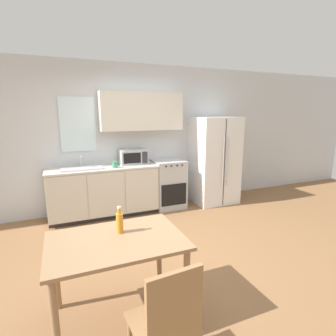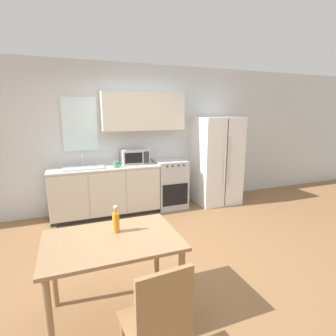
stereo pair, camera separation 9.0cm
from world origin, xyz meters
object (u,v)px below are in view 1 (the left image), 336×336
Objects in this scene: microwave at (133,157)px; drink_bottle at (120,222)px; oven_range at (168,184)px; dining_table at (117,251)px; refrigerator at (214,160)px; dining_chair_near at (168,321)px; coffee_mug at (115,165)px.

microwave is 2.61m from drink_bottle.
oven_range is 2.81m from drink_bottle.
dining_table is at bearing -108.26° from microwave.
oven_range is at bearing 58.56° from drink_bottle.
oven_range is 1.88× the size of microwave.
refrigerator is 3.96m from dining_chair_near.
microwave is 0.43× the size of dining_table.
drink_bottle is at bearing -100.50° from coffee_mug.
drink_bottle reaches higher than coffee_mug.
refrigerator reaches higher than oven_range.
dining_chair_near is at bearing -101.68° from microwave.
dining_chair_near is (-0.31, -3.14, -0.41)m from coffee_mug.
coffee_mug is (-0.38, -0.23, -0.08)m from microwave.
refrigerator is 3.53× the size of microwave.
refrigerator is at bearing 43.33° from drink_bottle.
coffee_mug is 3.18m from dining_chair_near.
oven_range is 0.86m from microwave.
refrigerator is 13.36× the size of coffee_mug.
oven_range is at bearing 62.94° from dining_chair_near.
oven_range reaches higher than dining_table.
oven_range is 0.99× the size of dining_chair_near.
refrigerator is 2.02m from coffee_mug.
coffee_mug is 2.43m from dining_table.
drink_bottle is (0.06, 0.11, 0.21)m from dining_table.
dining_table is 0.79m from dining_chair_near.
refrigerator is at bearing 49.14° from dining_chair_near.
coffee_mug is 0.14× the size of dining_chair_near.
microwave is at bearing 170.51° from oven_range.
coffee_mug is 0.11× the size of dining_table.
refrigerator is 1.86× the size of dining_chair_near.
microwave reaches higher than oven_range.
dining_chair_near is 0.94m from drink_bottle.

